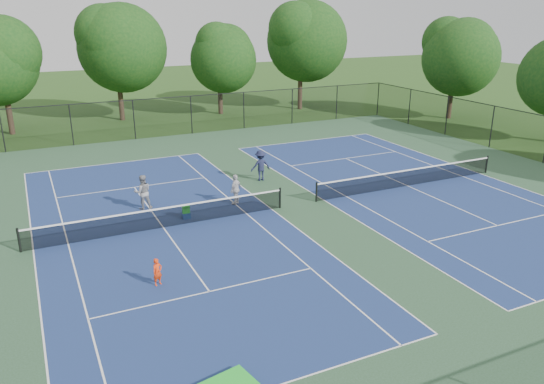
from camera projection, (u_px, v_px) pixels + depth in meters
name	position (u px, v px, depth m)	size (l,w,h in m)	color
ground	(298.00, 205.00, 27.05)	(140.00, 140.00, 0.00)	#234716
court_pad	(298.00, 205.00, 27.05)	(36.00, 36.00, 0.01)	#28482A
tennis_court_left	(163.00, 226.00, 24.18)	(12.00, 23.83, 1.07)	navy
tennis_court_right	(408.00, 184.00, 29.86)	(12.00, 23.83, 1.07)	navy
perimeter_fence	(299.00, 175.00, 26.53)	(36.08, 36.08, 3.02)	black
tree_back_a	(0.00, 56.00, 40.26)	(6.80, 6.80, 9.15)	#2D2116
tree_back_b	(116.00, 44.00, 45.43)	(7.60, 7.60, 10.03)	#2D2116
tree_back_c	(219.00, 54.00, 48.60)	(6.00, 6.00, 8.40)	#2D2116
tree_back_d	(301.00, 38.00, 50.56)	(7.80, 7.80, 10.37)	#2D2116
tree_side_e	(455.00, 53.00, 46.42)	(6.60, 6.60, 8.87)	#2D2116
child_player	(157.00, 272.00, 19.06)	(0.38, 0.25, 1.04)	#F63910
instructor	(143.00, 192.00, 26.23)	(0.86, 0.67, 1.76)	gray
bystander_a	(236.00, 189.00, 26.91)	(0.92, 0.39, 1.58)	silver
bystander_b	(261.00, 165.00, 30.61)	(1.16, 0.67, 1.79)	#1A1F3B
ball_crate	(186.00, 215.00, 25.26)	(0.37, 0.33, 0.29)	navy
ball_hopper	(186.00, 209.00, 25.15)	(0.34, 0.28, 0.37)	green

